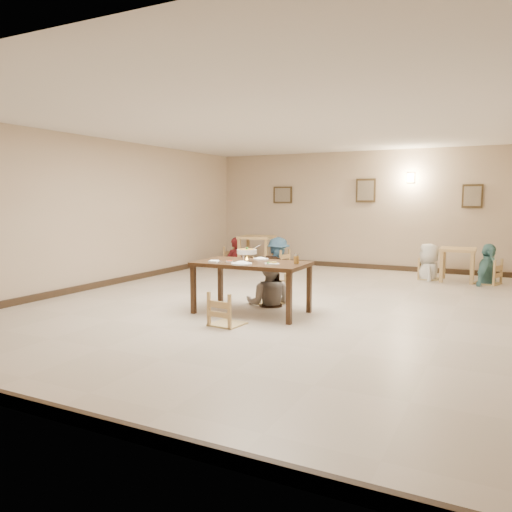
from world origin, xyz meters
The scene contains 33 objects.
floor centered at (0.00, 0.00, 0.00)m, with size 10.00×10.00×0.00m, color #C1B19E.
ceiling centered at (0.00, 0.00, 3.00)m, with size 10.00×10.00×0.00m, color silver.
wall_back centered at (0.00, 5.00, 1.50)m, with size 10.00×10.00×0.00m, color tan.
wall_front centered at (0.00, -5.00, 1.50)m, with size 10.00×10.00×0.00m, color tan.
wall_left centered at (-4.00, 0.00, 1.50)m, with size 10.00×10.00×0.00m, color tan.
baseboard_back centered at (0.00, 4.97, 0.06)m, with size 8.00×0.06×0.12m, color #302215.
baseboard_front centered at (0.00, -4.97, 0.06)m, with size 8.00×0.06×0.12m, color #302215.
baseboard_left centered at (-3.97, 0.00, 0.06)m, with size 0.06×10.00×0.12m, color #302215.
picture_a centered at (-2.20, 4.96, 1.90)m, with size 0.55×0.04×0.45m.
picture_b centered at (0.10, 4.96, 2.00)m, with size 0.50×0.04×0.60m.
picture_c centered at (2.60, 4.96, 1.85)m, with size 0.45×0.04×0.55m.
wall_sconce centered at (1.20, 4.96, 2.30)m, with size 0.16×0.05×0.22m, color #FFD88C.
main_table centered at (-0.17, -0.86, 0.72)m, with size 1.74×1.00×0.81m.
chair_far centered at (-0.20, -0.08, 0.47)m, with size 0.45×0.45×0.95m.
chair_near centered at (-0.13, -1.69, 0.46)m, with size 0.43×0.43×0.92m.
main_diner centered at (-0.18, -0.18, 0.83)m, with size 0.81×0.63×1.67m, color gray.
curry_warmer centered at (-0.22, -0.91, 0.97)m, with size 0.34×0.31×0.28m.
rice_plate_far centered at (-0.17, -0.53, 0.82)m, with size 0.26×0.26×0.06m.
rice_plate_near centered at (-0.15, -1.21, 0.82)m, with size 0.32×0.32×0.07m.
fried_plate centered at (0.25, -1.00, 0.82)m, with size 0.23×0.23×0.05m.
chili_dish centered at (-0.47, -1.03, 0.82)m, with size 0.11×0.11×0.02m.
napkin_cutlery centered at (-0.65, -1.19, 0.82)m, with size 0.20×0.28×0.03m.
drink_glass centered at (0.55, -0.77, 0.88)m, with size 0.08×0.08×0.16m.
bg_table_left centered at (-2.41, 3.79, 0.69)m, with size 0.96×0.96×0.84m.
bg_table_right centered at (2.43, 3.87, 0.59)m, with size 0.74×0.74×0.72m.
bg_chair_ll centered at (-3.04, 3.76, 0.50)m, with size 0.47×0.47×1.00m.
bg_chair_lr centered at (-1.78, 3.73, 0.49)m, with size 0.46×0.46×0.99m.
bg_chair_rl centered at (1.83, 3.88, 0.45)m, with size 0.42×0.42×0.90m.
bg_chair_rr centered at (3.03, 3.80, 0.49)m, with size 0.47×0.47×0.99m.
bg_diner_a centered at (-3.04, 3.76, 0.78)m, with size 0.57×0.37×1.57m, color #531316.
bg_diner_b centered at (-1.78, 3.73, 0.83)m, with size 1.07×0.61×1.66m, color teal.
bg_diner_c centered at (1.83, 3.88, 0.80)m, with size 0.78×0.51×1.60m, color silver.
bg_diner_d centered at (3.03, 3.80, 0.85)m, with size 1.00×0.42×1.70m, color #589698.
Camera 1 is at (3.35, -7.69, 1.77)m, focal length 35.00 mm.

